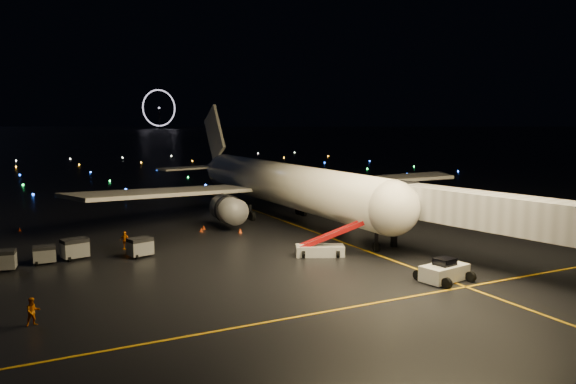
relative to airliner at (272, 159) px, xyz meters
name	(u,v)px	position (x,y,z in m)	size (l,w,h in m)	color
ground	(43,142)	(-12.28, 274.49, -7.50)	(2000.00, 2000.00, 0.00)	black
lane_centre	(308,230)	(-0.28, -10.51, -7.49)	(0.25, 80.00, 0.02)	#DA9E0C
lane_cross	(263,323)	(-17.28, -35.51, -7.49)	(60.00, 0.25, 0.02)	#DA9E0C
airliner	(272,159)	(0.00, 0.00, 0.00)	(52.96, 50.31, 15.01)	silver
pushback_tug	(444,270)	(-0.66, -33.54, -6.58)	(3.89, 2.04, 1.85)	silver
belt_loader	(320,239)	(-5.30, -21.95, -5.91)	(6.58, 1.79, 3.19)	silver
crew_b	(33,312)	(-30.13, -29.48, -6.61)	(0.87, 0.68, 1.79)	orange
crew_c	(125,240)	(-21.10, -11.05, -6.60)	(1.06, 0.44, 1.81)	orange
safety_cone_0	(240,231)	(-7.99, -8.68, -7.24)	(0.47, 0.47, 0.53)	#EA4815
safety_cone_1	(204,227)	(-11.03, -4.91, -7.25)	(0.45, 0.45, 0.52)	#EA4815
safety_cone_2	(201,230)	(-11.70, -6.05, -7.27)	(0.40, 0.40, 0.46)	#EA4815
safety_cone_3	(20,229)	(-30.13, 3.54, -7.28)	(0.40, 0.40, 0.46)	#EA4815
ferris_wheel	(159,109)	(157.72, 694.49, 18.50)	(50.00, 4.00, 52.00)	black
taxiway_lights	(91,170)	(-12.28, 80.49, -7.32)	(164.00, 92.00, 0.36)	black
baggage_cart_0	(140,247)	(-20.40, -14.77, -6.61)	(2.10, 1.47, 1.78)	gray
baggage_cart_1	(44,255)	(-28.52, -13.46, -6.71)	(1.87, 1.31, 1.59)	gray
baggage_cart_2	(75,249)	(-25.92, -12.93, -6.56)	(2.21, 1.55, 1.88)	gray
baggage_cart_3	(2,261)	(-31.82, -14.45, -6.63)	(2.06, 1.44, 1.75)	gray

